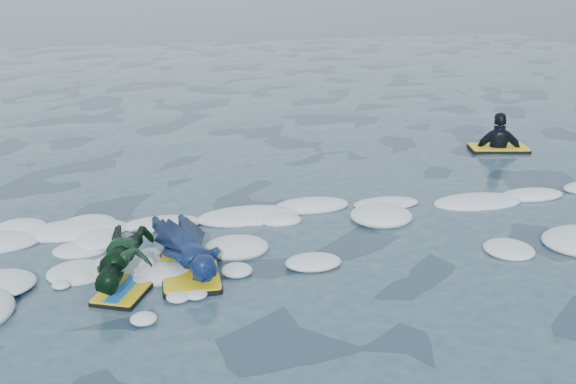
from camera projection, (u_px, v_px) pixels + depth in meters
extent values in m
plane|color=#182E3B|center=(307.00, 262.00, 8.36)|extent=(120.00, 120.00, 0.00)
cube|color=black|center=(190.00, 272.00, 8.00)|extent=(0.69, 1.18, 0.06)
cube|color=yellow|center=(190.00, 269.00, 7.99)|extent=(0.67, 1.16, 0.02)
imported|color=navy|center=(187.00, 246.00, 8.16)|extent=(0.88, 1.80, 0.41)
cube|color=black|center=(127.00, 289.00, 7.63)|extent=(0.80, 0.98, 0.04)
cube|color=yellow|center=(127.00, 286.00, 7.62)|extent=(0.78, 0.96, 0.02)
cube|color=blue|center=(127.00, 286.00, 7.61)|extent=(0.50, 0.81, 0.01)
imported|color=#0D3318|center=(125.00, 260.00, 7.73)|extent=(0.96, 1.42, 0.49)
cube|color=black|center=(499.00, 149.00, 12.98)|extent=(1.13, 0.79, 0.05)
cube|color=yellow|center=(499.00, 147.00, 12.97)|extent=(1.11, 0.77, 0.02)
imported|color=black|center=(498.00, 155.00, 13.02)|extent=(0.98, 0.65, 1.55)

